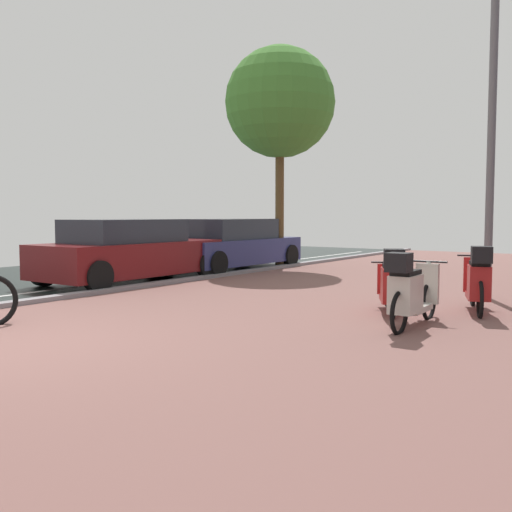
% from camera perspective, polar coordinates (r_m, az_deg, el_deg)
% --- Properties ---
extents(ground, '(21.00, 40.00, 0.13)m').
position_cam_1_polar(ground, '(6.26, -18.18, -10.22)').
color(ground, black).
extents(scooter_near, '(0.52, 1.82, 1.05)m').
position_cam_1_polar(scooter_near, '(7.94, 14.85, -3.48)').
color(scooter_near, black).
rests_on(scooter_near, ground).
extents(scooter_mid, '(0.82, 1.67, 1.07)m').
position_cam_1_polar(scooter_mid, '(9.46, 20.88, -2.37)').
color(scooter_mid, black).
rests_on(scooter_mid, ground).
extents(scooter_far, '(0.97, 1.55, 1.03)m').
position_cam_1_polar(scooter_far, '(8.99, 13.08, -2.66)').
color(scooter_far, black).
rests_on(scooter_far, ground).
extents(parked_car_near, '(1.92, 4.29, 1.39)m').
position_cam_1_polar(parked_car_near, '(13.25, -12.32, 0.41)').
color(parked_car_near, maroon).
rests_on(parked_car_near, ground).
extents(parked_car_far, '(1.95, 4.41, 1.37)m').
position_cam_1_polar(parked_car_far, '(15.92, -2.51, 1.07)').
color(parked_car_far, navy).
rests_on(parked_car_far, ground).
extents(lamp_post, '(0.20, 0.52, 6.24)m').
position_cam_1_polar(lamp_post, '(11.29, 22.12, 13.72)').
color(lamp_post, slate).
rests_on(lamp_post, ground).
extents(street_tree, '(3.09, 3.09, 6.18)m').
position_cam_1_polar(street_tree, '(16.90, 2.35, 14.73)').
color(street_tree, brown).
rests_on(street_tree, ground).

